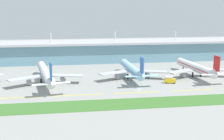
% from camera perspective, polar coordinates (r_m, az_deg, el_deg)
% --- Properties ---
extents(ground_plane, '(600.00, 600.00, 0.00)m').
position_cam_1_polar(ground_plane, '(183.12, 5.24, -3.71)').
color(ground_plane, gray).
extents(terminal_building, '(288.00, 34.00, 27.35)m').
position_cam_1_polar(terminal_building, '(276.47, 0.38, 3.64)').
color(terminal_building, '#6693A8').
rests_on(terminal_building, ground).
extents(airliner_near_middle, '(48.15, 70.15, 18.90)m').
position_cam_1_polar(airliner_near_middle, '(199.84, -12.42, -0.71)').
color(airliner_near_middle, white).
rests_on(airliner_near_middle, ground).
extents(airliner_center, '(48.78, 59.41, 18.90)m').
position_cam_1_polar(airliner_center, '(209.68, 3.77, 0.13)').
color(airliner_center, '#9ED1EA').
rests_on(airliner_center, ground).
extents(airliner_far_middle, '(48.64, 60.03, 18.90)m').
position_cam_1_polar(airliner_far_middle, '(222.68, 15.61, 0.41)').
color(airliner_far_middle, white).
rests_on(airliner_far_middle, ground).
extents(taxiway_stripe_west, '(28.00, 0.70, 0.04)m').
position_cam_1_polar(taxiway_stripe_west, '(174.48, -17.62, -5.02)').
color(taxiway_stripe_west, yellow).
rests_on(taxiway_stripe_west, ground).
extents(taxiway_stripe_mid_west, '(28.00, 0.70, 0.04)m').
position_cam_1_polar(taxiway_stripe_mid_west, '(172.28, -6.35, -4.73)').
color(taxiway_stripe_mid_west, yellow).
rests_on(taxiway_stripe_mid_west, ground).
extents(taxiway_stripe_centre, '(28.00, 0.70, 0.04)m').
position_cam_1_polar(taxiway_stripe_centre, '(176.72, 4.76, -4.27)').
color(taxiway_stripe_centre, yellow).
rests_on(taxiway_stripe_centre, ground).
extents(taxiway_stripe_mid_east, '(28.00, 0.70, 0.04)m').
position_cam_1_polar(taxiway_stripe_mid_east, '(187.33, 14.96, -3.71)').
color(taxiway_stripe_mid_east, yellow).
rests_on(taxiway_stripe_mid_east, ground).
extents(grass_verge, '(300.00, 18.00, 0.10)m').
position_cam_1_polar(grass_verge, '(159.58, 7.42, -6.11)').
color(grass_verge, '#3D702D').
rests_on(grass_verge, ground).
extents(fuel_truck, '(7.59, 4.11, 4.95)m').
position_cam_1_polar(fuel_truck, '(200.34, 10.90, -1.84)').
color(fuel_truck, gold).
rests_on(fuel_truck, ground).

